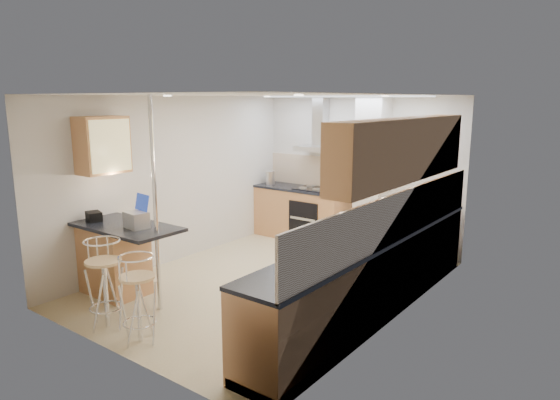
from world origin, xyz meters
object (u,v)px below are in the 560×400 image
Objects in this scene: microwave at (363,228)px; bread_bin at (325,247)px; laptop at (136,220)px; bar_stool_near at (105,283)px; bar_stool_end at (138,299)px.

microwave is 1.30× the size of bread_bin.
laptop reaches higher than bar_stool_near.
bar_stool_near reaches higher than bar_stool_end.
microwave is at bearing 96.98° from bread_bin.
laptop is 0.69× the size of bread_bin.
bread_bin is at bearing 18.50° from laptop.
bar_stool_end is at bearing -136.42° from bread_bin.
bread_bin reaches higher than laptop.
laptop is at bearing 114.58° from microwave.
bread_bin is (-0.02, -0.74, -0.04)m from microwave.
laptop is 1.21m from bar_stool_end.
bread_bin reaches higher than bar_stool_end.
bar_stool_end is (-1.56, -1.82, -0.60)m from microwave.
bread_bin is (1.54, 1.08, 0.56)m from bar_stool_end.
bar_stool_near is 2.41× the size of bread_bin.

